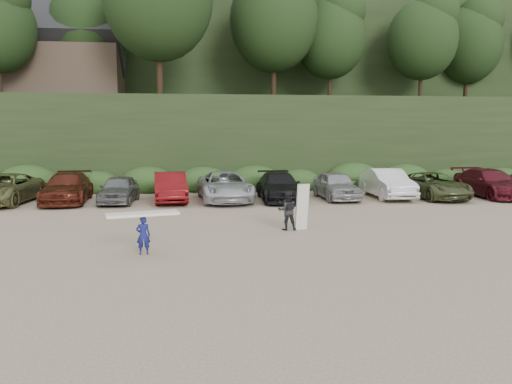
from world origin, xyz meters
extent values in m
plane|color=tan|center=(0.00, 0.00, 0.00)|extent=(120.00, 120.00, 0.00)
cube|color=black|center=(0.00, 22.00, 3.00)|extent=(80.00, 14.00, 6.00)
cube|color=black|center=(0.00, 40.00, 8.00)|extent=(90.00, 30.00, 16.00)
ellipsoid|color=black|center=(0.00, 22.00, 11.00)|extent=(66.00, 12.00, 10.00)
cube|color=#2B491E|center=(-0.55, 14.50, 0.60)|extent=(46.20, 2.00, 1.20)
cube|color=brown|center=(-12.00, 24.00, 8.00)|extent=(8.00, 6.00, 4.00)
imported|color=olive|center=(-12.27, 10.17, 0.77)|extent=(2.90, 5.70, 1.54)
imported|color=#511D12|center=(-9.15, 10.34, 0.77)|extent=(2.54, 5.47, 1.55)
imported|color=slate|center=(-6.45, 9.89, 0.71)|extent=(1.87, 4.26, 1.43)
imported|color=maroon|center=(-3.83, 10.03, 0.77)|extent=(2.03, 4.81, 1.55)
imported|color=#BABCC1|center=(-0.94, 9.95, 0.79)|extent=(2.98, 5.82, 1.57)
imported|color=black|center=(1.96, 9.82, 0.75)|extent=(2.17, 5.18, 1.50)
imported|color=#A1A1A5|center=(5.14, 9.94, 0.77)|extent=(1.90, 4.54, 1.53)
imported|color=white|center=(8.11, 10.10, 0.82)|extent=(1.79, 4.97, 1.63)
imported|color=#4B5531|center=(10.61, 9.63, 0.71)|extent=(2.78, 5.31, 1.43)
imported|color=#5A141F|center=(14.06, 9.80, 0.79)|extent=(2.25, 5.45, 1.58)
imported|color=navy|center=(-4.07, -1.49, 0.58)|extent=(0.45, 0.32, 1.16)
cube|color=white|center=(-4.07, -1.49, 1.23)|extent=(2.21, 1.11, 0.09)
imported|color=black|center=(0.92, 1.72, 0.74)|extent=(0.74, 0.59, 1.48)
cube|color=beige|center=(1.47, 1.69, 0.87)|extent=(0.54, 0.39, 1.74)
camera|label=1|loc=(-2.47, -16.47, 3.66)|focal=35.00mm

